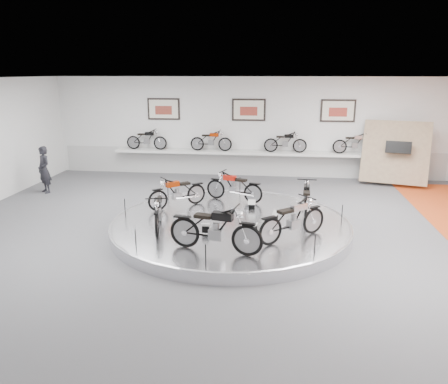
# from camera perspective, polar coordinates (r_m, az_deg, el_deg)

# --- Properties ---
(floor) EXTENTS (16.00, 16.00, 0.00)m
(floor) POSITION_cam_1_polar(r_m,az_deg,el_deg) (11.60, 0.70, -5.65)
(floor) COLOR #4D4D50
(floor) RESTS_ON ground
(ceiling) EXTENTS (16.00, 16.00, 0.00)m
(ceiling) POSITION_cam_1_polar(r_m,az_deg,el_deg) (10.83, 0.77, 14.52)
(ceiling) COLOR white
(ceiling) RESTS_ON wall_back
(wall_back) EXTENTS (16.00, 0.00, 16.00)m
(wall_back) POSITION_cam_1_polar(r_m,az_deg,el_deg) (17.93, 3.22, 8.44)
(wall_back) COLOR white
(wall_back) RESTS_ON floor
(wall_front) EXTENTS (16.00, 0.00, 16.00)m
(wall_front) POSITION_cam_1_polar(r_m,az_deg,el_deg) (4.50, -9.43, -13.65)
(wall_front) COLOR white
(wall_front) RESTS_ON floor
(dado_band) EXTENTS (15.68, 0.04, 1.10)m
(dado_band) POSITION_cam_1_polar(r_m,az_deg,el_deg) (18.15, 3.15, 3.89)
(dado_band) COLOR #BCBCBA
(dado_band) RESTS_ON floor
(display_platform) EXTENTS (6.40, 6.40, 0.30)m
(display_platform) POSITION_cam_1_polar(r_m,az_deg,el_deg) (11.83, 0.86, -4.45)
(display_platform) COLOR silver
(display_platform) RESTS_ON floor
(platform_rim) EXTENTS (6.40, 6.40, 0.10)m
(platform_rim) POSITION_cam_1_polar(r_m,az_deg,el_deg) (11.79, 0.86, -3.91)
(platform_rim) COLOR #B2B2BA
(platform_rim) RESTS_ON display_platform
(shelf) EXTENTS (11.00, 0.55, 0.10)m
(shelf) POSITION_cam_1_polar(r_m,az_deg,el_deg) (17.79, 3.11, 5.13)
(shelf) COLOR silver
(shelf) RESTS_ON wall_back
(poster_left) EXTENTS (1.35, 0.06, 0.88)m
(poster_left) POSITION_cam_1_polar(r_m,az_deg,el_deg) (18.39, -7.89, 10.69)
(poster_left) COLOR silver
(poster_left) RESTS_ON wall_back
(poster_center) EXTENTS (1.35, 0.06, 0.88)m
(poster_center) POSITION_cam_1_polar(r_m,az_deg,el_deg) (17.82, 3.25, 10.66)
(poster_center) COLOR silver
(poster_center) RESTS_ON wall_back
(poster_right) EXTENTS (1.35, 0.06, 0.88)m
(poster_right) POSITION_cam_1_polar(r_m,az_deg,el_deg) (17.93, 14.66, 10.23)
(poster_right) COLOR silver
(poster_right) RESTS_ON wall_back
(display_panel) EXTENTS (2.56, 1.52, 2.30)m
(display_panel) POSITION_cam_1_polar(r_m,az_deg,el_deg) (17.67, 21.47, 4.84)
(display_panel) COLOR tan
(display_panel) RESTS_ON floor
(shelf_bike_a) EXTENTS (1.22, 0.43, 0.73)m
(shelf_bike_a) POSITION_cam_1_polar(r_m,az_deg,el_deg) (18.48, -10.06, 6.61)
(shelf_bike_a) COLOR black
(shelf_bike_a) RESTS_ON shelf
(shelf_bike_b) EXTENTS (1.22, 0.43, 0.73)m
(shelf_bike_b) POSITION_cam_1_polar(r_m,az_deg,el_deg) (17.88, -1.70, 6.55)
(shelf_bike_b) COLOR #892303
(shelf_bike_b) RESTS_ON shelf
(shelf_bike_c) EXTENTS (1.22, 0.43, 0.73)m
(shelf_bike_c) POSITION_cam_1_polar(r_m,az_deg,el_deg) (17.68, 8.01, 6.31)
(shelf_bike_c) COLOR black
(shelf_bike_c) RESTS_ON shelf
(shelf_bike_d) EXTENTS (1.22, 0.43, 0.73)m
(shelf_bike_d) POSITION_cam_1_polar(r_m,az_deg,el_deg) (17.93, 16.71, 5.93)
(shelf_bike_d) COLOR silver
(shelf_bike_d) RESTS_ON shelf
(bike_a) EXTENTS (0.65, 1.62, 0.93)m
(bike_a) POSITION_cam_1_polar(r_m,az_deg,el_deg) (12.36, 10.69, -0.84)
(bike_a) COLOR black
(bike_a) RESTS_ON display_platform
(bike_b) EXTENTS (1.67, 1.01, 0.93)m
(bike_b) POSITION_cam_1_polar(r_m,az_deg,el_deg) (13.44, 1.33, 0.73)
(bike_b) COLOR #B5180D
(bike_b) RESTS_ON display_platform
(bike_c) EXTENTS (1.57, 1.45, 0.93)m
(bike_c) POSITION_cam_1_polar(r_m,az_deg,el_deg) (12.87, -6.11, -0.01)
(bike_c) COLOR #892303
(bike_c) RESTS_ON display_platform
(bike_d) EXTENTS (0.87, 1.66, 0.93)m
(bike_d) POSITION_cam_1_polar(r_m,az_deg,el_deg) (11.19, -8.59, -2.48)
(bike_d) COLOR black
(bike_d) RESTS_ON display_platform
(bike_e) EXTENTS (1.95, 1.03, 1.09)m
(bike_e) POSITION_cam_1_polar(r_m,az_deg,el_deg) (9.63, -1.16, -4.79)
(bike_e) COLOR black
(bike_e) RESTS_ON display_platform
(bike_f) EXTENTS (1.70, 1.57, 1.01)m
(bike_f) POSITION_cam_1_polar(r_m,az_deg,el_deg) (10.47, 9.00, -3.53)
(bike_f) COLOR silver
(bike_f) RESTS_ON display_platform
(visitor) EXTENTS (0.72, 0.68, 1.66)m
(visitor) POSITION_cam_1_polar(r_m,az_deg,el_deg) (16.71, -22.44, 2.71)
(visitor) COLOR black
(visitor) RESTS_ON floor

